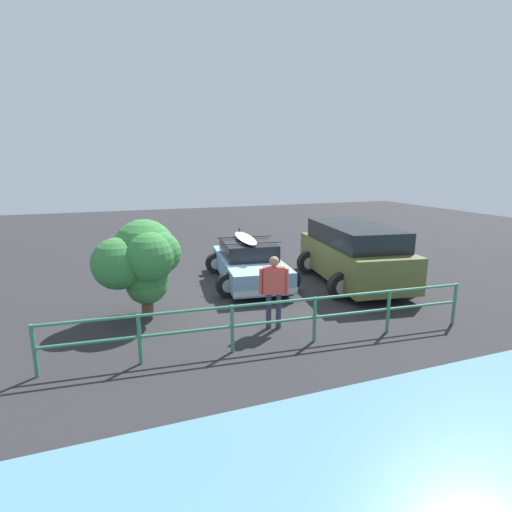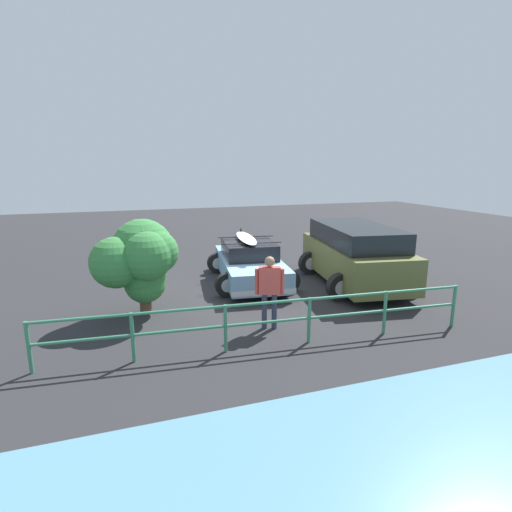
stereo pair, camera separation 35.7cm
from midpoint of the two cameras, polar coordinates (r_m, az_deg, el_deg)
ground_plane at (r=11.63m, az=-2.37°, el=-4.79°), size 44.00×44.00×0.02m
sedan_car at (r=12.19m, az=-1.87°, el=-0.95°), size 2.69×4.25×1.53m
suv_car at (r=12.29m, az=12.98°, el=0.38°), size 3.05×4.74×1.79m
person_bystander at (r=8.64m, az=1.38°, el=-4.27°), size 0.61×0.32×1.63m
railing_fence at (r=7.89m, az=1.39°, el=-8.61°), size 8.57×0.72×0.95m
bush_near_left at (r=9.65m, az=-16.90°, el=-0.42°), size 2.00×1.80×2.29m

